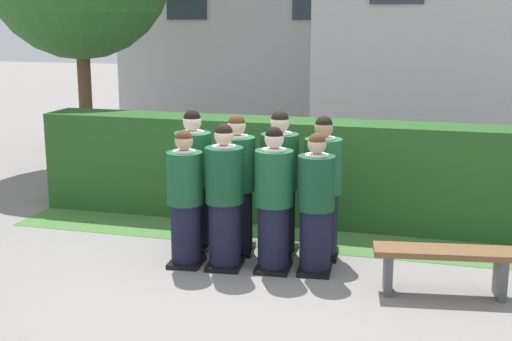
{
  "coord_description": "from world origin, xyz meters",
  "views": [
    {
      "loc": [
        2.05,
        -7.07,
        2.75
      ],
      "look_at": [
        0.0,
        0.27,
        1.05
      ],
      "focal_mm": 48.99,
      "sensor_mm": 36.0,
      "label": 1
    }
  ],
  "objects_px": {
    "student_rear_row_2": "(279,186)",
    "student_rear_row_3": "(322,191)",
    "student_front_row_0": "(185,202)",
    "student_front_row_2": "(274,203)",
    "student_front_row_3": "(316,207)",
    "wooden_bench": "(444,261)",
    "student_rear_row_0": "(193,184)",
    "student_front_row_1": "(225,200)",
    "student_rear_row_1": "(237,188)"
  },
  "relations": [
    {
      "from": "student_front_row_0",
      "to": "wooden_bench",
      "type": "xyz_separation_m",
      "value": [
        2.8,
        -0.13,
        -0.38
      ]
    },
    {
      "from": "student_front_row_3",
      "to": "wooden_bench",
      "type": "height_order",
      "value": "student_front_row_3"
    },
    {
      "from": "student_front_row_1",
      "to": "student_rear_row_0",
      "type": "relative_size",
      "value": 0.96
    },
    {
      "from": "student_front_row_0",
      "to": "student_rear_row_1",
      "type": "distance_m",
      "value": 0.71
    },
    {
      "from": "wooden_bench",
      "to": "student_rear_row_1",
      "type": "bearing_deg",
      "value": 163.67
    },
    {
      "from": "student_rear_row_1",
      "to": "student_rear_row_2",
      "type": "distance_m",
      "value": 0.5
    },
    {
      "from": "student_front_row_0",
      "to": "student_rear_row_0",
      "type": "relative_size",
      "value": 0.91
    },
    {
      "from": "student_front_row_0",
      "to": "student_rear_row_0",
      "type": "distance_m",
      "value": 0.57
    },
    {
      "from": "student_front_row_3",
      "to": "wooden_bench",
      "type": "relative_size",
      "value": 1.07
    },
    {
      "from": "student_rear_row_2",
      "to": "student_rear_row_0",
      "type": "bearing_deg",
      "value": -173.62
    },
    {
      "from": "student_rear_row_3",
      "to": "wooden_bench",
      "type": "bearing_deg",
      "value": -30.09
    },
    {
      "from": "student_front_row_2",
      "to": "student_front_row_3",
      "type": "bearing_deg",
      "value": 6.0
    },
    {
      "from": "student_front_row_0",
      "to": "student_front_row_1",
      "type": "relative_size",
      "value": 0.95
    },
    {
      "from": "student_front_row_1",
      "to": "student_rear_row_0",
      "type": "distance_m",
      "value": 0.76
    },
    {
      "from": "student_front_row_0",
      "to": "student_front_row_1",
      "type": "xyz_separation_m",
      "value": [
        0.44,
        0.04,
        0.04
      ]
    },
    {
      "from": "student_front_row_3",
      "to": "student_front_row_2",
      "type": "bearing_deg",
      "value": -174.0
    },
    {
      "from": "student_front_row_0",
      "to": "student_front_row_2",
      "type": "distance_m",
      "value": 0.99
    },
    {
      "from": "student_front_row_3",
      "to": "student_rear_row_0",
      "type": "distance_m",
      "value": 1.6
    },
    {
      "from": "student_front_row_1",
      "to": "student_front_row_3",
      "type": "xyz_separation_m",
      "value": [
        0.99,
        0.11,
        -0.04
      ]
    },
    {
      "from": "student_rear_row_0",
      "to": "student_front_row_2",
      "type": "bearing_deg",
      "value": -22.28
    },
    {
      "from": "student_front_row_2",
      "to": "student_rear_row_0",
      "type": "xyz_separation_m",
      "value": [
        -1.1,
        0.45,
        0.04
      ]
    },
    {
      "from": "student_front_row_3",
      "to": "student_rear_row_0",
      "type": "height_order",
      "value": "student_rear_row_0"
    },
    {
      "from": "student_front_row_0",
      "to": "student_rear_row_1",
      "type": "height_order",
      "value": "student_rear_row_1"
    },
    {
      "from": "student_rear_row_0",
      "to": "wooden_bench",
      "type": "bearing_deg",
      "value": -13.18
    },
    {
      "from": "student_front_row_1",
      "to": "wooden_bench",
      "type": "bearing_deg",
      "value": -4.13
    },
    {
      "from": "student_front_row_3",
      "to": "wooden_bench",
      "type": "bearing_deg",
      "value": -11.63
    },
    {
      "from": "wooden_bench",
      "to": "student_front_row_1",
      "type": "bearing_deg",
      "value": 175.87
    },
    {
      "from": "student_rear_row_2",
      "to": "student_front_row_1",
      "type": "bearing_deg",
      "value": -126.65
    },
    {
      "from": "student_front_row_1",
      "to": "student_rear_row_1",
      "type": "distance_m",
      "value": 0.53
    },
    {
      "from": "student_rear_row_2",
      "to": "wooden_bench",
      "type": "bearing_deg",
      "value": -22.85
    },
    {
      "from": "student_rear_row_3",
      "to": "student_rear_row_2",
      "type": "bearing_deg",
      "value": -179.31
    },
    {
      "from": "student_rear_row_1",
      "to": "student_rear_row_3",
      "type": "distance_m",
      "value": 1.0
    },
    {
      "from": "student_rear_row_0",
      "to": "student_rear_row_1",
      "type": "height_order",
      "value": "student_rear_row_0"
    },
    {
      "from": "student_front_row_0",
      "to": "student_rear_row_3",
      "type": "relative_size",
      "value": 0.93
    },
    {
      "from": "wooden_bench",
      "to": "student_rear_row_0",
      "type": "bearing_deg",
      "value": 166.82
    },
    {
      "from": "student_front_row_3",
      "to": "student_rear_row_0",
      "type": "relative_size",
      "value": 0.92
    },
    {
      "from": "student_front_row_1",
      "to": "student_front_row_2",
      "type": "height_order",
      "value": "student_front_row_1"
    },
    {
      "from": "student_front_row_2",
      "to": "student_rear_row_1",
      "type": "xyz_separation_m",
      "value": [
        -0.56,
        0.46,
        0.02
      ]
    },
    {
      "from": "student_front_row_1",
      "to": "student_rear_row_0",
      "type": "xyz_separation_m",
      "value": [
        -0.56,
        0.51,
        0.03
      ]
    },
    {
      "from": "student_front_row_0",
      "to": "student_rear_row_1",
      "type": "bearing_deg",
      "value": 53.23
    },
    {
      "from": "student_front_row_0",
      "to": "student_rear_row_0",
      "type": "xyz_separation_m",
      "value": [
        -0.11,
        0.55,
        0.07
      ]
    },
    {
      "from": "student_rear_row_2",
      "to": "student_rear_row_3",
      "type": "height_order",
      "value": "student_rear_row_2"
    },
    {
      "from": "student_rear_row_3",
      "to": "student_front_row_3",
      "type": "bearing_deg",
      "value": -87.44
    },
    {
      "from": "student_rear_row_0",
      "to": "student_rear_row_1",
      "type": "xyz_separation_m",
      "value": [
        0.54,
        0.01,
        -0.02
      ]
    },
    {
      "from": "student_rear_row_0",
      "to": "student_rear_row_3",
      "type": "distance_m",
      "value": 1.53
    },
    {
      "from": "student_front_row_0",
      "to": "student_rear_row_1",
      "type": "xyz_separation_m",
      "value": [
        0.42,
        0.57,
        0.05
      ]
    },
    {
      "from": "student_front_row_3",
      "to": "student_rear_row_1",
      "type": "height_order",
      "value": "student_rear_row_1"
    },
    {
      "from": "student_front_row_0",
      "to": "student_front_row_2",
      "type": "bearing_deg",
      "value": 6.02
    },
    {
      "from": "student_rear_row_1",
      "to": "student_rear_row_3",
      "type": "bearing_deg",
      "value": 6.14
    },
    {
      "from": "student_front_row_2",
      "to": "student_rear_row_0",
      "type": "height_order",
      "value": "student_rear_row_0"
    }
  ]
}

